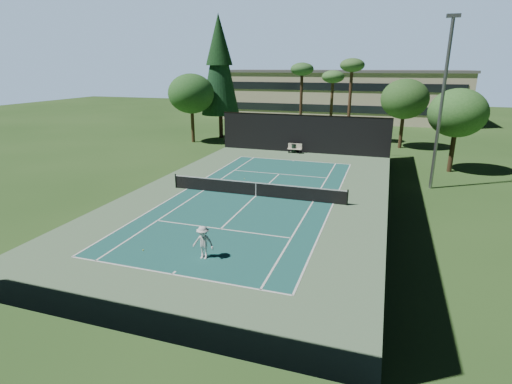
% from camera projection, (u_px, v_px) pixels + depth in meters
% --- Properties ---
extents(ground, '(160.00, 160.00, 0.00)m').
position_uv_depth(ground, '(256.00, 196.00, 28.48)').
color(ground, '#294D1D').
rests_on(ground, ground).
extents(apron_slab, '(18.00, 32.00, 0.01)m').
position_uv_depth(apron_slab, '(256.00, 196.00, 28.48)').
color(apron_slab, '#5A7D58').
rests_on(apron_slab, ground).
extents(court_surface, '(10.97, 23.77, 0.01)m').
position_uv_depth(court_surface, '(256.00, 196.00, 28.48)').
color(court_surface, '#1C5A54').
rests_on(court_surface, ground).
extents(court_lines, '(11.07, 23.87, 0.01)m').
position_uv_depth(court_lines, '(256.00, 196.00, 28.48)').
color(court_lines, white).
rests_on(court_lines, ground).
extents(tennis_net, '(12.90, 0.10, 1.10)m').
position_uv_depth(tennis_net, '(256.00, 189.00, 28.32)').
color(tennis_net, black).
rests_on(tennis_net, ground).
extents(fence, '(18.04, 32.05, 4.03)m').
position_uv_depth(fence, '(256.00, 169.00, 27.94)').
color(fence, black).
rests_on(fence, ground).
extents(player, '(1.09, 0.64, 1.67)m').
position_uv_depth(player, '(203.00, 242.00, 18.98)').
color(player, white).
rests_on(player, ground).
extents(tennis_ball_a, '(0.07, 0.07, 0.07)m').
position_uv_depth(tennis_ball_a, '(143.00, 250.00, 20.01)').
color(tennis_ball_a, yellow).
rests_on(tennis_ball_a, ground).
extents(tennis_ball_b, '(0.07, 0.07, 0.07)m').
position_uv_depth(tennis_ball_b, '(257.00, 188.00, 30.30)').
color(tennis_ball_b, '#CBD931').
rests_on(tennis_ball_b, ground).
extents(tennis_ball_c, '(0.07, 0.07, 0.07)m').
position_uv_depth(tennis_ball_c, '(312.00, 188.00, 30.32)').
color(tennis_ball_c, yellow).
rests_on(tennis_ball_c, ground).
extents(tennis_ball_d, '(0.06, 0.06, 0.06)m').
position_uv_depth(tennis_ball_d, '(244.00, 179.00, 32.81)').
color(tennis_ball_d, '#BFD630').
rests_on(tennis_ball_d, ground).
extents(park_bench, '(1.50, 0.45, 1.02)m').
position_uv_depth(park_bench, '(295.00, 148.00, 42.52)').
color(park_bench, beige).
rests_on(park_bench, ground).
extents(trash_bin, '(0.56, 0.56, 0.95)m').
position_uv_depth(trash_bin, '(294.00, 148.00, 42.76)').
color(trash_bin, black).
rests_on(trash_bin, ground).
extents(pine_tree, '(4.80, 4.80, 15.00)m').
position_uv_depth(pine_tree, '(219.00, 61.00, 49.13)').
color(pine_tree, '#462B1E').
rests_on(pine_tree, ground).
extents(palm_a, '(2.80, 2.80, 9.32)m').
position_uv_depth(palm_a, '(302.00, 72.00, 48.37)').
color(palm_a, '#432D1C').
rests_on(palm_a, ground).
extents(palm_b, '(2.80, 2.80, 8.42)m').
position_uv_depth(palm_b, '(333.00, 79.00, 49.39)').
color(palm_b, '#4C3720').
rests_on(palm_b, ground).
extents(palm_c, '(2.80, 2.80, 9.77)m').
position_uv_depth(palm_c, '(352.00, 69.00, 45.55)').
color(palm_c, '#4C3120').
rests_on(palm_c, ground).
extents(decid_tree_a, '(5.12, 5.12, 7.62)m').
position_uv_depth(decid_tree_a, '(405.00, 99.00, 43.81)').
color(decid_tree_a, '#402C1B').
rests_on(decid_tree_a, ground).
extents(decid_tree_b, '(4.80, 4.80, 7.14)m').
position_uv_depth(decid_tree_b, '(458.00, 113.00, 33.66)').
color(decid_tree_b, '#402C1B').
rests_on(decid_tree_b, ground).
extents(decid_tree_c, '(5.44, 5.44, 8.09)m').
position_uv_depth(decid_tree_c, '(191.00, 94.00, 47.24)').
color(decid_tree_c, '#4F3A22').
rests_on(decid_tree_c, ground).
extents(campus_building, '(40.50, 12.50, 8.30)m').
position_uv_depth(campus_building, '(339.00, 95.00, 68.88)').
color(campus_building, beige).
rests_on(campus_building, ground).
extents(light_pole, '(0.90, 0.25, 12.22)m').
position_uv_depth(light_pole, '(442.00, 101.00, 28.40)').
color(light_pole, gray).
rests_on(light_pole, ground).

